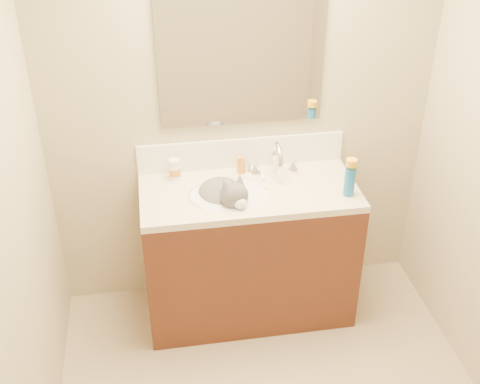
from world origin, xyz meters
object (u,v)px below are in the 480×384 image
object	(u,v)px
cat	(224,198)
basin	(229,205)
silver_jar	(247,167)
spray_can	(349,182)
amber_bottle	(241,165)
faucet	(276,161)
vanity_cabinet	(249,254)
pill_bottle	(175,169)

from	to	relation	value
cat	basin	bearing A→B (deg)	-51.46
silver_jar	spray_can	bearing A→B (deg)	-34.40
amber_bottle	faucet	bearing A→B (deg)	-14.94
vanity_cabinet	spray_can	world-z (taller)	spray_can
vanity_cabinet	silver_jar	size ratio (longest dim) A/B	22.71
spray_can	faucet	bearing A→B (deg)	140.85
basin	pill_bottle	world-z (taller)	pill_bottle
vanity_cabinet	basin	world-z (taller)	basin
vanity_cabinet	pill_bottle	distance (m)	0.67
faucet	cat	bearing A→B (deg)	-154.59
pill_bottle	silver_jar	xyz separation A→B (m)	(0.41, 0.02, -0.03)
faucet	pill_bottle	xyz separation A→B (m)	(-0.57, 0.05, -0.03)
silver_jar	amber_bottle	distance (m)	0.05
cat	silver_jar	distance (m)	0.28
basin	spray_can	world-z (taller)	spray_can
pill_bottle	spray_can	size ratio (longest dim) A/B	0.75
basin	spray_can	size ratio (longest dim) A/B	2.82
vanity_cabinet	silver_jar	world-z (taller)	silver_jar
spray_can	basin	bearing A→B (deg)	170.28
faucet	spray_can	bearing A→B (deg)	-39.15
basin	vanity_cabinet	bearing A→B (deg)	14.04
vanity_cabinet	spray_can	size ratio (longest dim) A/B	7.51
cat	pill_bottle	bearing A→B (deg)	119.59
basin	cat	distance (m)	0.05
silver_jar	amber_bottle	size ratio (longest dim) A/B	0.51
vanity_cabinet	spray_can	xyz separation A→B (m)	(0.52, -0.14, 0.53)
vanity_cabinet	spray_can	bearing A→B (deg)	-15.04
basin	silver_jar	size ratio (longest dim) A/B	8.52
spray_can	pill_bottle	bearing A→B (deg)	160.46
faucet	spray_can	xyz separation A→B (m)	(0.34, -0.28, -0.01)
basin	cat	xyz separation A→B (m)	(-0.02, 0.01, 0.04)
vanity_cabinet	cat	xyz separation A→B (m)	(-0.14, -0.02, 0.42)
pill_bottle	vanity_cabinet	bearing A→B (deg)	-25.12
faucet	silver_jar	distance (m)	0.18
cat	amber_bottle	bearing A→B (deg)	36.73
basin	faucet	size ratio (longest dim) A/B	1.61
faucet	pill_bottle	world-z (taller)	faucet
pill_bottle	amber_bottle	xyz separation A→B (m)	(0.38, 0.00, -0.01)
amber_bottle	spray_can	distance (m)	0.63
vanity_cabinet	amber_bottle	size ratio (longest dim) A/B	11.57
basin	spray_can	xyz separation A→B (m)	(0.64, -0.11, 0.15)
faucet	spray_can	distance (m)	0.44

